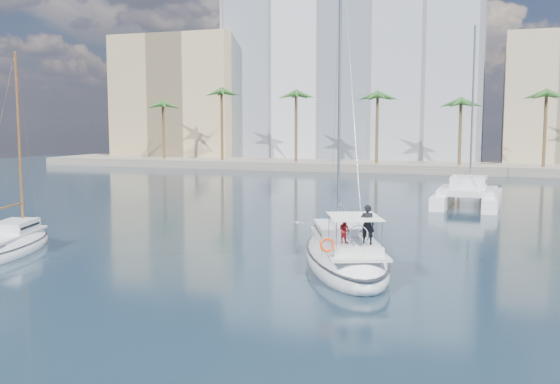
% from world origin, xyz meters
% --- Properties ---
extents(ground, '(160.00, 160.00, 0.00)m').
position_xyz_m(ground, '(0.00, 0.00, 0.00)').
color(ground, black).
rests_on(ground, ground).
extents(quay, '(120.00, 14.00, 1.20)m').
position_xyz_m(quay, '(0.00, 61.00, 0.60)').
color(quay, gray).
rests_on(quay, ground).
extents(building_modern, '(42.00, 16.00, 28.00)m').
position_xyz_m(building_modern, '(-12.00, 73.00, 14.00)').
color(building_modern, silver).
rests_on(building_modern, ground).
extents(building_tan_left, '(22.00, 14.00, 22.00)m').
position_xyz_m(building_tan_left, '(-42.00, 69.00, 11.00)').
color(building_tan_left, tan).
rests_on(building_tan_left, ground).
extents(palm_left, '(3.60, 3.60, 12.30)m').
position_xyz_m(palm_left, '(-34.00, 57.00, 10.28)').
color(palm_left, brown).
rests_on(palm_left, ground).
extents(palm_centre, '(3.60, 3.60, 12.30)m').
position_xyz_m(palm_centre, '(0.00, 57.00, 10.28)').
color(palm_centre, brown).
rests_on(palm_centre, ground).
extents(main_sloop, '(7.74, 12.20, 17.31)m').
position_xyz_m(main_sloop, '(3.57, -2.43, 0.53)').
color(main_sloop, white).
rests_on(main_sloop, ground).
extents(small_sloop, '(4.65, 8.49, 11.64)m').
position_xyz_m(small_sloop, '(-14.45, -5.12, 0.42)').
color(small_sloop, white).
rests_on(small_sloop, ground).
extents(catamaran, '(5.67, 10.59, 15.31)m').
position_xyz_m(catamaran, '(8.56, 23.05, 1.10)').
color(catamaran, white).
rests_on(catamaran, ground).
extents(seagull, '(0.95, 0.41, 0.18)m').
position_xyz_m(seagull, '(-0.91, 4.16, 0.94)').
color(seagull, silver).
rests_on(seagull, ground).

